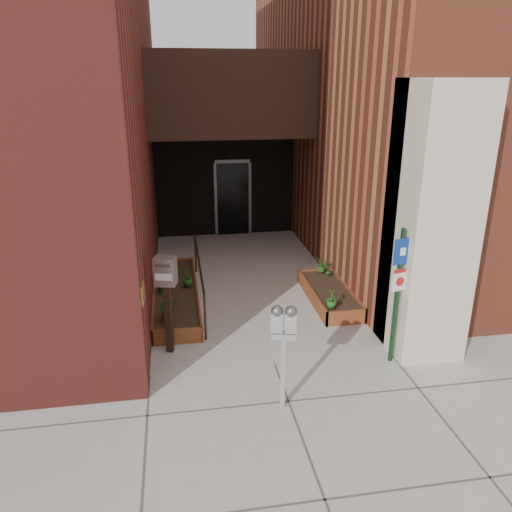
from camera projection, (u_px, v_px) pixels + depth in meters
name	position (u px, v px, depth m)	size (l,w,h in m)	color
ground	(275.00, 364.00, 8.12)	(80.00, 80.00, 0.00)	#9E9991
architecture	(217.00, 53.00, 12.79)	(20.00, 14.60, 10.00)	maroon
planter_left	(176.00, 296.00, 10.34)	(0.90, 3.60, 0.30)	brown
planter_right	(329.00, 295.00, 10.36)	(0.80, 2.20, 0.30)	brown
handrail	(199.00, 267.00, 10.16)	(0.04, 3.34, 0.90)	black
parking_meter	(284.00, 330.00, 6.68)	(0.36, 0.20, 1.57)	#B8B8BB
sign_post	(399.00, 282.00, 7.74)	(0.31, 0.11, 2.28)	#123319
payment_dropbox	(166.00, 285.00, 8.10)	(0.39, 0.33, 1.71)	black
shrub_left_a	(168.00, 308.00, 8.92)	(0.37, 0.37, 0.41)	#1D4F16
shrub_left_b	(160.00, 283.00, 10.09)	(0.20, 0.20, 0.37)	#1F5A19
shrub_left_c	(187.00, 277.00, 10.36)	(0.21, 0.21, 0.37)	#195217
shrub_left_d	(161.00, 263.00, 11.19)	(0.18, 0.18, 0.35)	#1B5518
shrub_right_a	(332.00, 299.00, 9.37)	(0.20, 0.20, 0.36)	#225D1A
shrub_right_b	(329.00, 268.00, 10.88)	(0.17, 0.17, 0.33)	#1C6323
shrub_right_c	(322.00, 265.00, 11.10)	(0.29, 0.29, 0.32)	#27611B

